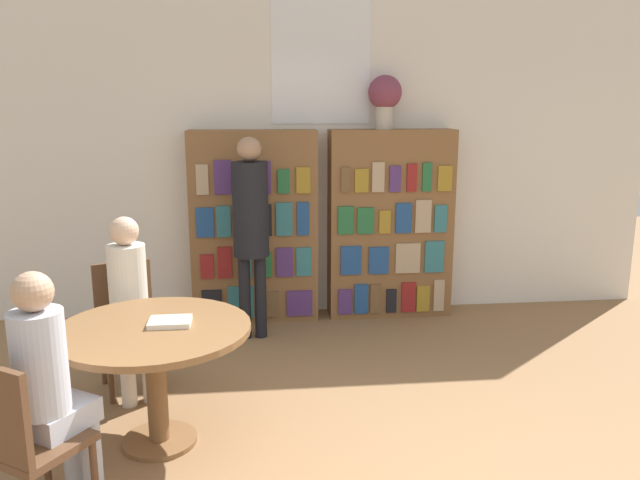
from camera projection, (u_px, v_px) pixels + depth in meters
wall_back at (321, 155)px, 5.84m from camera, size 6.40×0.07×3.00m
bookshelf_left at (254, 227)px, 5.72m from camera, size 1.15×0.34×1.75m
bookshelf_right at (390, 224)px, 5.85m from camera, size 1.15×0.34×1.75m
flower_vase at (385, 96)px, 5.59m from camera, size 0.30×0.30×0.48m
reading_table at (154, 348)px, 3.60m from camera, size 1.12×1.12×0.73m
chair_near_camera at (21, 438)px, 2.84m from camera, size 0.55×0.55×0.89m
chair_left_side at (127, 319)px, 4.40m from camera, size 0.52×0.52×0.89m
seated_reader_left at (130, 297)px, 4.20m from camera, size 0.35×0.40×1.25m
seated_reader_right at (50, 380)px, 2.95m from camera, size 0.38×0.40×1.25m
librarian_standing at (251, 218)px, 5.19m from camera, size 0.30×0.57×1.72m
open_book_on_table at (170, 322)px, 3.60m from camera, size 0.24×0.18×0.03m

